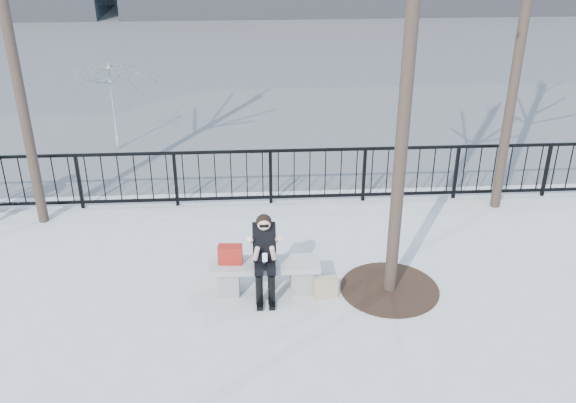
{
  "coord_description": "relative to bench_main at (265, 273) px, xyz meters",
  "views": [
    {
      "loc": [
        -0.14,
        -8.18,
        5.53
      ],
      "look_at": [
        0.4,
        0.8,
        1.1
      ],
      "focal_mm": 40.0,
      "sensor_mm": 36.0,
      "label": 1
    }
  ],
  "objects": [
    {
      "name": "tree_grate",
      "position": [
        1.9,
        -0.1,
        -0.29
      ],
      "size": [
        1.5,
        1.5,
        0.02
      ],
      "primitive_type": "cylinder",
      "color": "black",
      "rests_on": "ground"
    },
    {
      "name": "handbag",
      "position": [
        -0.5,
        0.02,
        0.34
      ],
      "size": [
        0.37,
        0.19,
        0.29
      ],
      "primitive_type": "cube",
      "rotation": [
        0.0,
        0.0,
        -0.08
      ],
      "color": "#A11B13",
      "rests_on": "bench_main"
    },
    {
      "name": "seated_woman",
      "position": [
        0.0,
        -0.16,
        0.37
      ],
      "size": [
        0.5,
        0.64,
        1.34
      ],
      "color": "black",
      "rests_on": "ground"
    },
    {
      "name": "vendor_umbrella",
      "position": [
        -3.29,
        6.02,
        0.72
      ],
      "size": [
        2.96,
        2.98,
        2.04
      ],
      "primitive_type": "imported",
      "rotation": [
        0.0,
        0.0,
        -0.42
      ],
      "color": "yellow",
      "rests_on": "ground"
    },
    {
      "name": "shopping_bag",
      "position": [
        0.9,
        -0.24,
        -0.13
      ],
      "size": [
        0.37,
        0.19,
        0.34
      ],
      "primitive_type": "cube",
      "rotation": [
        0.0,
        0.0,
        0.18
      ],
      "color": "#C3B88A",
      "rests_on": "ground"
    },
    {
      "name": "street_surface",
      "position": [
        0.0,
        15.0,
        -0.3
      ],
      "size": [
        60.0,
        23.0,
        0.01
      ],
      "primitive_type": "cube",
      "color": "#474747",
      "rests_on": "ground"
    },
    {
      "name": "ground",
      "position": [
        0.0,
        0.0,
        -0.3
      ],
      "size": [
        120.0,
        120.0,
        0.0
      ],
      "primitive_type": "plane",
      "color": "#A5A49F",
      "rests_on": "ground"
    },
    {
      "name": "railing",
      "position": [
        0.0,
        3.0,
        0.25
      ],
      "size": [
        14.0,
        0.06,
        1.1
      ],
      "color": "black",
      "rests_on": "ground"
    },
    {
      "name": "bench_main",
      "position": [
        0.0,
        0.0,
        0.0
      ],
      "size": [
        1.65,
        0.46,
        0.49
      ],
      "color": "gray",
      "rests_on": "ground"
    }
  ]
}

